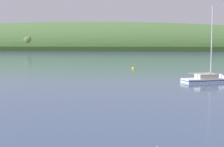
# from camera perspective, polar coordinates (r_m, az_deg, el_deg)

# --- Properties ---
(far_shoreline_hill) EXTENTS (595.59, 95.42, 45.80)m
(far_shoreline_hill) POSITION_cam_1_polar(r_m,az_deg,el_deg) (253.39, -6.36, 4.39)
(far_shoreline_hill) COLOR #314A21
(far_shoreline_hill) RESTS_ON ground
(sailboat_near_mooring) EXTENTS (7.65, 4.63, 11.47)m
(sailboat_near_mooring) POSITION_cam_1_polar(r_m,az_deg,el_deg) (45.03, 17.95, -1.26)
(sailboat_near_mooring) COLOR white
(sailboat_near_mooring) RESTS_ON ground
(mooring_buoy_midchannel) EXTENTS (0.72, 0.72, 0.80)m
(mooring_buoy_midchannel) POSITION_cam_1_polar(r_m,az_deg,el_deg) (65.34, 4.01, 0.89)
(mooring_buoy_midchannel) COLOR yellow
(mooring_buoy_midchannel) RESTS_ON ground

